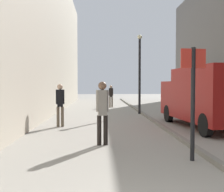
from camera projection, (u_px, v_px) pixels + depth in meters
ground_plane at (119, 119)px, 14.49m from camera, size 80.00×80.00×0.00m
building_facade_left at (8, 18)px, 14.06m from camera, size 3.68×40.00×10.02m
kerb_strip at (150, 118)px, 14.55m from camera, size 0.16×40.00×0.12m
pedestrian_main_foreground at (102, 109)px, 8.30m from camera, size 0.36×0.24×1.84m
pedestrian_mid_block at (60, 102)px, 11.95m from camera, size 0.35×0.23×1.78m
pedestrian_far_crossing at (111, 95)px, 22.28m from camera, size 0.34×0.22×1.72m
delivery_van at (206, 96)px, 11.63m from camera, size 2.42×5.74×2.43m
street_sign_post at (193, 94)px, 6.56m from camera, size 0.60×0.11×2.60m
lamp_post at (140, 69)px, 17.26m from camera, size 0.28×0.28×4.76m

